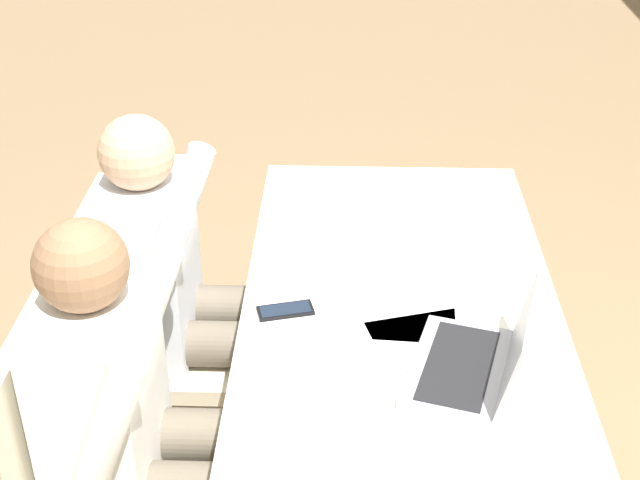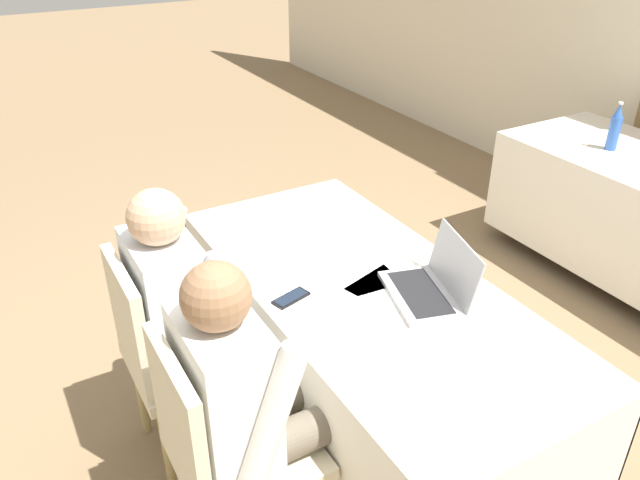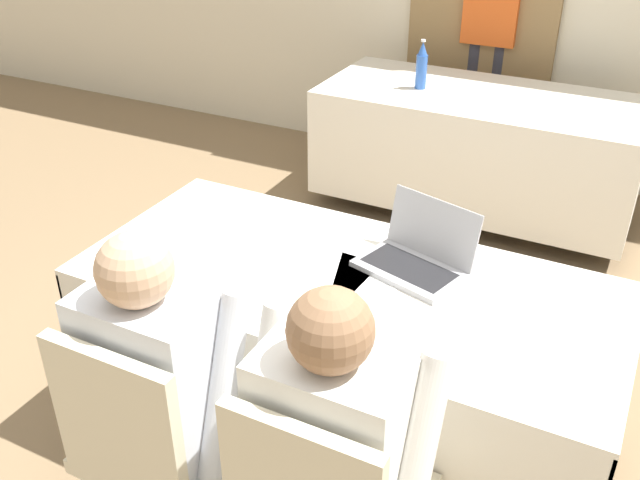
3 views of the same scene
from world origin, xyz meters
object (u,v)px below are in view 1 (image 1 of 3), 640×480
person_checkered_shirt (179,285)px  laptop (476,360)px  chair_near_right (103,466)px  cell_phone (285,310)px  person_white_shirt (139,416)px  chair_near_left (148,330)px

person_checkered_shirt → laptop: bearing=-120.4°
chair_near_right → person_checkered_shirt: size_ratio=0.78×
cell_phone → chair_near_right: size_ratio=0.17×
person_white_shirt → laptop: bearing=-83.1°
chair_near_left → person_white_shirt: 0.58m
chair_near_left → chair_near_right: size_ratio=1.00×
person_checkered_shirt → person_white_shirt: same height
laptop → chair_near_left: bearing=-101.2°
cell_phone → person_white_shirt: bearing=-58.7°
person_white_shirt → person_checkered_shirt: bearing=0.0°
chair_near_left → person_white_shirt: size_ratio=0.78×
cell_phone → laptop: bearing=47.9°
cell_phone → chair_near_left: chair_near_left is taller
chair_near_left → person_checkered_shirt: person_checkered_shirt is taller
person_checkered_shirt → person_white_shirt: bearing=-180.0°
chair_near_left → chair_near_right: same height
person_checkered_shirt → chair_near_right: bearing=169.2°
chair_near_right → chair_near_left: bearing=0.0°
cell_phone → person_checkered_shirt: 0.39m
chair_near_right → person_checkered_shirt: person_checkered_shirt is taller
chair_near_right → person_checkered_shirt: bearing=-10.8°
chair_near_right → person_checkered_shirt: (-0.54, 0.10, 0.16)m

